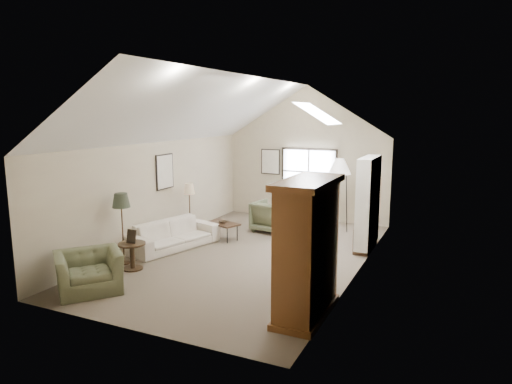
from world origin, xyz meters
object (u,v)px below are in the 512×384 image
at_px(armchair_far, 271,216).
at_px(side_chair, 312,203).
at_px(sofa, 173,235).
at_px(coffee_table, 223,231).
at_px(armoire, 307,249).
at_px(side_table, 132,256).
at_px(armchair_near, 89,272).

relative_size(armchair_far, side_chair, 0.80).
distance_m(sofa, coffee_table, 1.37).
distance_m(armchair_far, coffee_table, 1.51).
bearing_deg(sofa, side_chair, -12.58).
xyz_separation_m(armoire, coffee_table, (-3.35, 3.31, -0.88)).
bearing_deg(side_table, armchair_near, -87.58).
bearing_deg(armchair_near, armoire, -40.45).
relative_size(armoire, coffee_table, 2.57).
xyz_separation_m(armchair_near, side_chair, (2.02, 6.82, 0.20)).
bearing_deg(coffee_table, armchair_far, 57.42).
relative_size(armoire, side_table, 3.89).
bearing_deg(armchair_far, armoire, 127.73).
distance_m(sofa, armchair_far, 2.87).
distance_m(armchair_near, armchair_far, 5.46).
bearing_deg(side_table, side_chair, 69.54).
bearing_deg(armchair_near, armchair_far, 24.68).
distance_m(armoire, sofa, 4.65).
xyz_separation_m(armchair_near, coffee_table, (0.56, 4.02, -0.15)).
height_order(armoire, coffee_table, armoire).
bearing_deg(side_chair, armoire, -57.80).
bearing_deg(armchair_far, side_table, 79.32).
relative_size(coffee_table, side_chair, 0.75).
height_order(armoire, side_chair, armoire).
relative_size(armoire, sofa, 0.98).
relative_size(sofa, armchair_far, 2.48).
distance_m(armoire, coffee_table, 4.79).
height_order(armoire, sofa, armoire).
bearing_deg(side_chair, coffee_table, -102.64).
height_order(sofa, armchair_far, armchair_far).
bearing_deg(side_table, armoire, -7.73).
xyz_separation_m(armoire, sofa, (-4.06, 2.14, -0.77)).
relative_size(armchair_near, coffee_table, 1.31).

